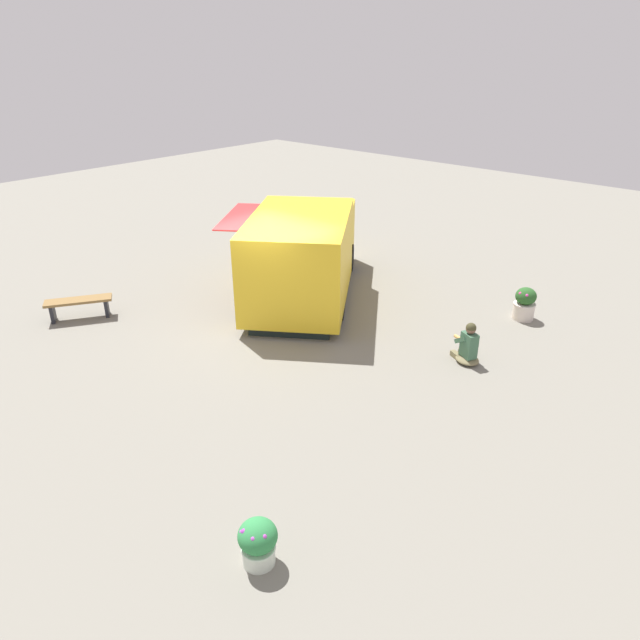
# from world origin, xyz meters

# --- Properties ---
(ground_plane) EXTENTS (40.00, 40.00, 0.00)m
(ground_plane) POSITION_xyz_m (0.00, 0.00, 0.00)
(ground_plane) COLOR gray
(food_truck) EXTENTS (5.79, 4.96, 2.24)m
(food_truck) POSITION_xyz_m (1.81, 0.54, 1.08)
(food_truck) COLOR yellow
(food_truck) RESTS_ON ground_plane
(person_customer) EXTENTS (0.62, 0.76, 0.88)m
(person_customer) POSITION_xyz_m (1.42, -4.31, 0.33)
(person_customer) COLOR olive
(person_customer) RESTS_ON ground_plane
(planter_flowering_near) EXTENTS (0.49, 0.49, 0.65)m
(planter_flowering_near) POSITION_xyz_m (-4.81, -4.84, 0.35)
(planter_flowering_near) COLOR silver
(planter_flowering_near) RESTS_ON ground_plane
(planter_flowering_far) EXTENTS (0.51, 0.51, 0.78)m
(planter_flowering_far) POSITION_xyz_m (4.13, -4.32, 0.39)
(planter_flowering_far) COLOR beige
(planter_flowering_far) RESTS_ON ground_plane
(plaza_bench) EXTENTS (1.47, 1.13, 0.48)m
(plaza_bench) POSITION_xyz_m (-2.74, 3.49, 0.36)
(plaza_bench) COLOR olive
(plaza_bench) RESTS_ON ground_plane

